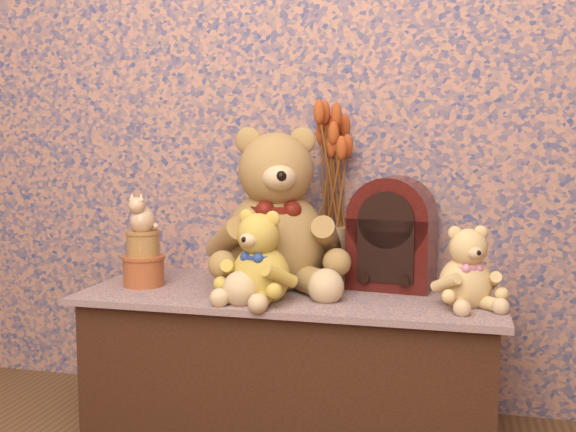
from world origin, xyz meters
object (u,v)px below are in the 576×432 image
Objects in this scene: teddy_large at (275,202)px; cathedral_radio at (392,232)px; teddy_medium at (261,252)px; ceramic_vase at (333,253)px; biscuit_tin_lower at (144,271)px; teddy_small at (466,263)px; cat_figurine at (142,212)px.

teddy_large reaches higher than cathedral_radio.
teddy_medium is at bearing -108.56° from teddy_large.
cathedral_radio is at bearing -19.15° from ceramic_vase.
teddy_large is 0.48m from biscuit_tin_lower.
teddy_medium is 0.45m from cathedral_radio.
cathedral_radio is (0.35, 0.27, 0.03)m from teddy_medium.
teddy_small is 1.88× the size of biscuit_tin_lower.
cat_figurine is at bearing 154.10° from teddy_small.
teddy_medium is (0.01, -0.20, -0.13)m from teddy_large.
cathedral_radio is at bearing 18.35° from cat_figurine.
teddy_large is 1.91× the size of teddy_medium.
teddy_large reaches higher than ceramic_vase.
teddy_large is at bearing 144.00° from teddy_small.
cat_figurine reaches higher than biscuit_tin_lower.
ceramic_vase is at bearing 20.27° from teddy_large.
teddy_small is at bearing 24.22° from teddy_medium.
teddy_medium is 2.19× the size of biscuit_tin_lower.
cathedral_radio is 0.81m from biscuit_tin_lower.
teddy_small is 0.69× the size of cathedral_radio.
teddy_large is 1.54× the size of cathedral_radio.
ceramic_vase is at bearing 22.60° from biscuit_tin_lower.
ceramic_vase is 1.42× the size of cat_figurine.
ceramic_vase is (0.16, 0.14, -0.18)m from teddy_large.
biscuit_tin_lower is (-0.41, -0.10, -0.23)m from teddy_large.
biscuit_tin_lower is 0.19m from cat_figurine.
teddy_large is at bearing 12.97° from biscuit_tin_lower.
teddy_large reaches higher than teddy_small.
biscuit_tin_lower is at bearing 171.58° from teddy_large.
teddy_large is at bearing -161.31° from cathedral_radio.
teddy_medium reaches higher than teddy_small.
teddy_small is (0.59, -0.12, -0.15)m from teddy_large.
teddy_medium reaches higher than ceramic_vase.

